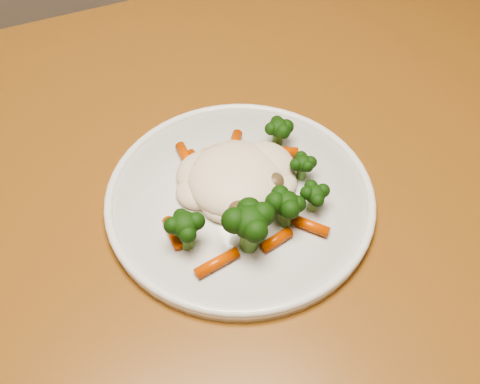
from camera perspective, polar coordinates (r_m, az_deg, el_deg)
The scene contains 3 objects.
dining_table at distance 0.78m, azimuth -6.08°, elevation -4.63°, with size 1.26×0.90×0.75m.
plate at distance 0.68m, azimuth -0.00°, elevation -0.73°, with size 0.30×0.30×0.01m, color white.
meal at distance 0.65m, azimuth 0.38°, elevation 0.54°, with size 0.19×0.19×0.05m.
Camera 1 is at (-0.40, -0.16, 1.28)m, focal length 45.00 mm.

